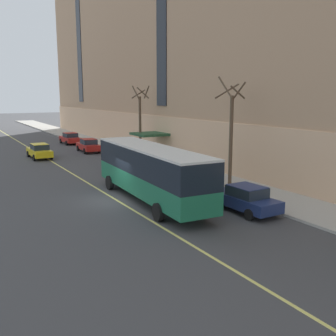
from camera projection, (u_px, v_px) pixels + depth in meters
name	position (u px, v px, depth m)	size (l,w,h in m)	color
ground_plane	(116.00, 200.00, 25.17)	(260.00, 260.00, 0.00)	#424244
sidewalk	(203.00, 176.00, 32.02)	(4.27, 160.00, 0.15)	#ADA89E
city_bus	(150.00, 170.00, 24.28)	(3.17, 12.44, 3.49)	#1E704C
parked_car_navy_1	(245.00, 199.00, 22.41)	(2.06, 4.55, 1.56)	navy
parked_car_red_2	(88.00, 145.00, 46.02)	(2.06, 4.67, 1.56)	#B21E19
parked_car_red_3	(70.00, 138.00, 53.45)	(2.03, 4.48, 1.56)	#B21E19
parked_car_silver_4	(171.00, 172.00, 30.04)	(2.03, 4.27, 1.56)	#B7B7BC
parked_car_silver_5	(123.00, 157.00, 37.65)	(2.08, 4.74, 1.56)	#B7B7BC
taxi_cab	(39.00, 151.00, 41.43)	(1.99, 4.78, 1.56)	yellow
street_tree_mid_block	(231.00, 131.00, 28.31)	(1.96, 1.97, 7.75)	brown
street_tree_far_uptown	(140.00, 121.00, 41.21)	(1.63, 1.86, 7.40)	brown
fire_hydrant	(108.00, 148.00, 45.57)	(0.42, 0.24, 0.72)	red
lane_centerline	(100.00, 190.00, 27.71)	(0.16, 140.00, 0.01)	#E0D66B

